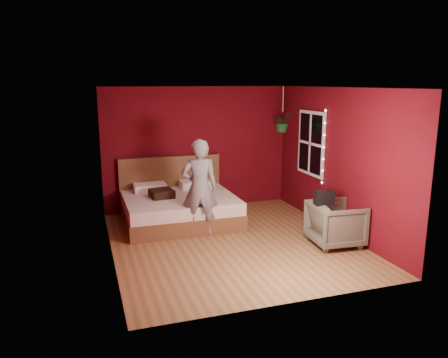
{
  "coord_description": "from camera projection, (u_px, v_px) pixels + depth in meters",
  "views": [
    {
      "loc": [
        -2.35,
        -6.7,
        2.69
      ],
      "look_at": [
        -0.01,
        0.4,
        1.02
      ],
      "focal_mm": 35.0,
      "sensor_mm": 36.0,
      "label": 1
    }
  ],
  "objects": [
    {
      "name": "floor",
      "position": [
        232.0,
        241.0,
        7.52
      ],
      "size": [
        4.5,
        4.5,
        0.0
      ],
      "primitive_type": "plane",
      "color": "olive",
      "rests_on": "ground"
    },
    {
      "name": "room_walls",
      "position": [
        232.0,
        145.0,
        7.15
      ],
      "size": [
        4.04,
        4.54,
        2.62
      ],
      "color": "#590917",
      "rests_on": "ground"
    },
    {
      "name": "window",
      "position": [
        311.0,
        143.0,
        8.62
      ],
      "size": [
        0.05,
        0.97,
        1.27
      ],
      "color": "white",
      "rests_on": "room_walls"
    },
    {
      "name": "fairy_lights",
      "position": [
        324.0,
        147.0,
        8.13
      ],
      "size": [
        0.04,
        0.04,
        1.45
      ],
      "color": "silver",
      "rests_on": "room_walls"
    },
    {
      "name": "bed",
      "position": [
        179.0,
        206.0,
        8.55
      ],
      "size": [
        2.13,
        1.81,
        1.17
      ],
      "color": "brown",
      "rests_on": "ground"
    },
    {
      "name": "person",
      "position": [
        200.0,
        188.0,
        7.66
      ],
      "size": [
        0.71,
        0.55,
        1.73
      ],
      "primitive_type": "imported",
      "rotation": [
        0.0,
        0.0,
        2.91
      ],
      "color": "gray",
      "rests_on": "ground"
    },
    {
      "name": "armchair",
      "position": [
        336.0,
        224.0,
        7.29
      ],
      "size": [
        0.87,
        0.85,
        0.74
      ],
      "primitive_type": "imported",
      "rotation": [
        0.0,
        0.0,
        1.5
      ],
      "color": "#5D5C49",
      "rests_on": "ground"
    },
    {
      "name": "handbag",
      "position": [
        324.0,
        197.0,
        7.11
      ],
      "size": [
        0.32,
        0.19,
        0.22
      ],
      "primitive_type": "cube",
      "rotation": [
        0.0,
        0.0,
        -0.12
      ],
      "color": "black",
      "rests_on": "armchair"
    },
    {
      "name": "throw_pillow",
      "position": [
        162.0,
        193.0,
        8.32
      ],
      "size": [
        0.47,
        0.47,
        0.15
      ],
      "primitive_type": "cube",
      "rotation": [
        0.0,
        0.0,
        0.12
      ],
      "color": "black",
      "rests_on": "bed"
    },
    {
      "name": "hanging_plant",
      "position": [
        282.0,
        122.0,
        8.88
      ],
      "size": [
        0.44,
        0.4,
        0.92
      ],
      "color": "silver",
      "rests_on": "room_walls"
    }
  ]
}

